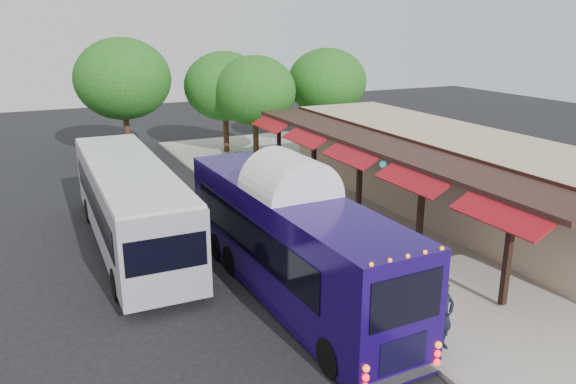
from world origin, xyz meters
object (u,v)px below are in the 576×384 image
ped_b (322,191)px  ped_d (240,170)px  city_bus (130,202)px  sign_board (382,225)px  ped_c (320,202)px  ped_a (442,316)px  coach_bus (290,236)px

ped_b → ped_d: size_ratio=0.99×
city_bus → sign_board: city_bus is taller
ped_b → ped_d: (-1.98, 5.12, 0.01)m
ped_b → ped_c: bearing=52.5°
ped_a → ped_c: ped_a is taller
coach_bus → ped_d: bearing=75.3°
ped_a → ped_d: 16.11m
ped_a → ped_c: 9.95m
ped_d → sign_board: (2.21, -9.36, -0.21)m
coach_bus → ped_d: (2.63, 11.39, -0.86)m
coach_bus → ped_d: size_ratio=6.09×
ped_a → ped_b: 11.27m
ped_a → ped_b: (2.55, 10.98, -0.01)m
coach_bus → ped_b: coach_bus is taller
sign_board → ped_a: bearing=-117.5°
city_bus → sign_board: bearing=-25.2°
ped_a → sign_board: bearing=66.4°
ped_a → ped_d: size_ratio=1.00×
coach_bus → city_bus: size_ratio=0.94×
coach_bus → ped_c: 6.43m
city_bus → ped_c: (7.55, -1.07, -0.77)m
city_bus → ped_a: (5.78, -10.86, -0.70)m
city_bus → ped_d: size_ratio=6.45×
sign_board → ped_d: bearing=98.3°
coach_bus → city_bus: (-3.73, 6.16, -0.16)m
ped_b → ped_d: bearing=-73.1°
city_bus → ped_d: bearing=40.0°
ped_d → coach_bus: bearing=74.7°
ped_d → ped_b: bearing=108.8°
ped_d → ped_a: bearing=85.6°
ped_a → sign_board: size_ratio=1.75×
ped_c → ped_d: bearing=-93.0°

